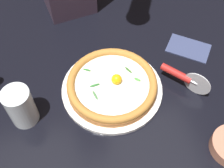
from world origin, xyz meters
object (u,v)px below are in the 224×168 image
pizza (112,84)px  drinking_glass (22,108)px  folded_napkin (189,48)px  pizza_cutter (183,77)px

pizza → drinking_glass: 0.27m
pizza → folded_napkin: (0.29, 0.11, -0.03)m
folded_napkin → drinking_glass: bearing=-165.7°
pizza → pizza_cutter: (0.21, -0.03, 0.01)m
drinking_glass → pizza: bearing=7.9°
pizza_cutter → drinking_glass: 0.47m
pizza → pizza_cutter: bearing=-7.9°
pizza → drinking_glass: bearing=-172.1°
pizza_cutter → pizza: bearing=172.1°
pizza → drinking_glass: drinking_glass is taller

